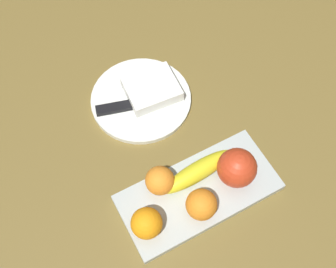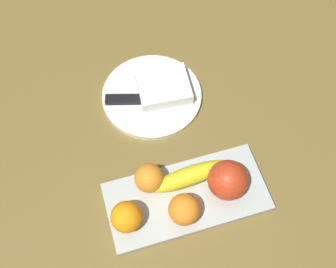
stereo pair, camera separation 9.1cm
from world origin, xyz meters
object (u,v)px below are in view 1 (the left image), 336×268
object	(u,v)px
orange_near_apple	(160,181)
knife	(122,107)
fruit_tray	(199,192)
dinner_plate	(141,99)
orange_center	(147,223)
apple	(237,168)
banana	(197,170)
folded_napkin	(152,89)
orange_near_banana	(201,205)

from	to	relation	value
orange_near_apple	knife	size ratio (longest dim) A/B	0.34
fruit_tray	dinner_plate	distance (m)	0.27
dinner_plate	knife	distance (m)	0.05
orange_near_apple	orange_center	world-z (taller)	orange_center
apple	banana	world-z (taller)	apple
knife	banana	bearing A→B (deg)	-58.26
orange_center	fruit_tray	bearing A→B (deg)	8.32
apple	folded_napkin	bearing A→B (deg)	100.86
orange_near_banana	dinner_plate	world-z (taller)	orange_near_banana
orange_near_banana	folded_napkin	xyz separation A→B (m)	(0.05, 0.31, -0.02)
knife	orange_center	bearing A→B (deg)	-89.77
banana	orange_near_apple	xyz separation A→B (m)	(-0.08, 0.01, 0.01)
fruit_tray	orange_near_banana	distance (m)	0.06
orange_near_apple	knife	world-z (taller)	orange_near_apple
banana	knife	bearing A→B (deg)	-78.34
fruit_tray	banana	xyz separation A→B (m)	(0.01, 0.03, 0.03)
apple	knife	bearing A→B (deg)	116.18
fruit_tray	orange_center	distance (m)	0.14
banana	orange_near_apple	bearing A→B (deg)	-13.02
orange_center	dinner_plate	world-z (taller)	orange_center
orange_near_apple	banana	bearing A→B (deg)	-8.80
orange_near_banana	dinner_plate	size ratio (longest dim) A/B	0.27
dinner_plate	knife	bearing A→B (deg)	-174.67
fruit_tray	apple	xyz separation A→B (m)	(0.08, -0.01, 0.05)
knife	fruit_tray	bearing A→B (deg)	-63.26
folded_napkin	knife	size ratio (longest dim) A/B	0.66
apple	dinner_plate	size ratio (longest dim) A/B	0.35
fruit_tray	folded_napkin	size ratio (longest dim) A/B	2.78
orange_center	knife	xyz separation A→B (m)	(0.08, 0.28, -0.03)
banana	orange_near_apple	distance (m)	0.08
orange_near_apple	orange_near_banana	bearing A→B (deg)	-60.53
orange_near_apple	knife	bearing A→B (deg)	86.00
banana	knife	world-z (taller)	banana
folded_napkin	banana	bearing A→B (deg)	-93.70
dinner_plate	folded_napkin	bearing A→B (deg)	0.00
fruit_tray	banana	bearing A→B (deg)	67.42
apple	banana	distance (m)	0.08
banana	apple	bearing A→B (deg)	144.28
apple	orange_near_apple	bearing A→B (deg)	159.96
apple	knife	world-z (taller)	apple
orange_near_apple	dinner_plate	xyz separation A→B (m)	(0.07, 0.22, -0.04)
fruit_tray	orange_near_banana	size ratio (longest dim) A/B	5.23
banana	orange_near_banana	bearing A→B (deg)	61.26
banana	orange_near_apple	world-z (taller)	orange_near_apple
banana	dinner_plate	world-z (taller)	banana
orange_near_apple	fruit_tray	bearing A→B (deg)	-35.65
orange_near_apple	dinner_plate	bearing A→B (deg)	73.44
orange_near_banana	orange_center	xyz separation A→B (m)	(-0.11, 0.02, -0.00)
dinner_plate	fruit_tray	bearing A→B (deg)	-90.00
apple	orange_center	size ratio (longest dim) A/B	1.32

